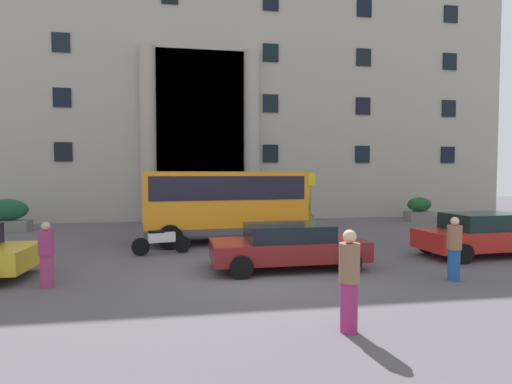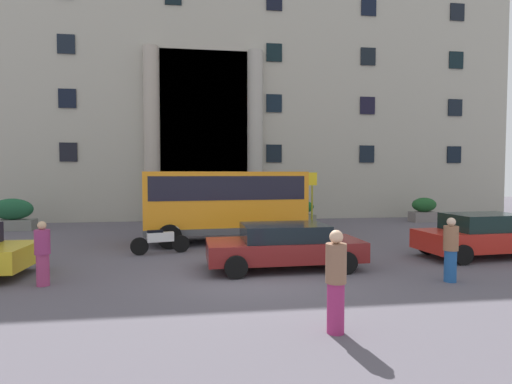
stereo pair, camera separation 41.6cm
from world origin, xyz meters
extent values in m
cube|color=#544F58|center=(0.00, 0.00, -0.06)|extent=(80.00, 64.00, 0.12)
cube|color=#A29D8E|center=(0.00, 17.50, 8.94)|extent=(36.20, 9.00, 17.89)
cube|color=black|center=(-1.20, 13.06, 4.93)|extent=(5.02, 0.12, 9.86)
cylinder|color=#A79B8C|center=(-4.15, 12.75, 4.93)|extent=(0.88, 0.88, 9.86)
cylinder|color=#A29D93|center=(1.75, 12.75, 4.93)|extent=(0.88, 0.88, 9.86)
cube|color=black|center=(-8.69, 12.96, 3.94)|extent=(0.93, 0.08, 1.05)
cube|color=black|center=(2.90, 12.96, 3.94)|extent=(0.93, 0.08, 1.05)
cube|color=black|center=(8.69, 12.96, 3.94)|extent=(0.93, 0.08, 1.05)
cube|color=black|center=(14.48, 12.96, 3.94)|extent=(0.93, 0.08, 1.05)
cube|color=black|center=(-8.69, 12.96, 6.89)|extent=(0.93, 0.08, 1.05)
cube|color=black|center=(2.90, 12.96, 6.89)|extent=(0.93, 0.08, 1.05)
cube|color=black|center=(8.69, 12.96, 6.89)|extent=(0.93, 0.08, 1.05)
cube|color=black|center=(14.48, 12.96, 6.89)|extent=(0.93, 0.08, 1.05)
cube|color=black|center=(-8.69, 12.96, 9.84)|extent=(0.93, 0.08, 1.05)
cube|color=black|center=(2.90, 12.96, 9.84)|extent=(0.93, 0.08, 1.05)
cube|color=black|center=(8.69, 12.96, 9.84)|extent=(0.93, 0.08, 1.05)
cube|color=black|center=(14.48, 12.96, 9.84)|extent=(0.93, 0.08, 1.05)
cube|color=black|center=(2.90, 12.96, 12.79)|extent=(0.93, 0.08, 1.05)
cube|color=black|center=(8.69, 12.96, 12.79)|extent=(0.93, 0.08, 1.05)
cube|color=black|center=(14.48, 12.96, 12.79)|extent=(0.93, 0.08, 1.05)
cube|color=orange|center=(-0.47, 5.50, 1.64)|extent=(6.46, 2.74, 2.38)
cube|color=black|center=(-0.47, 5.50, 2.20)|extent=(6.09, 2.74, 0.91)
cube|color=black|center=(2.61, 5.76, 2.01)|extent=(0.22, 1.86, 1.13)
cube|color=#494A4E|center=(-0.47, 5.50, 0.57)|extent=(6.47, 2.78, 0.24)
cylinder|color=black|center=(1.64, 6.79, 0.45)|extent=(0.92, 0.35, 0.90)
cylinder|color=black|center=(1.82, 4.58, 0.45)|extent=(0.92, 0.35, 0.90)
cylinder|color=black|center=(-2.76, 6.42, 0.45)|extent=(0.92, 0.35, 0.90)
cylinder|color=black|center=(-2.57, 4.21, 0.45)|extent=(0.92, 0.35, 0.90)
cylinder|color=#979A1A|center=(3.73, 7.61, 1.37)|extent=(0.08, 0.08, 2.75)
cube|color=yellow|center=(3.73, 7.58, 2.50)|extent=(0.44, 0.03, 0.60)
cube|color=slate|center=(-10.49, 10.18, 0.26)|extent=(2.03, 0.83, 0.51)
ellipsoid|color=#1B4F30|center=(-10.49, 10.18, 1.03)|extent=(1.95, 0.75, 1.03)
cube|color=slate|center=(3.64, 10.33, 0.27)|extent=(1.99, 0.85, 0.55)
ellipsoid|color=#175528|center=(3.64, 10.33, 0.96)|extent=(1.91, 0.76, 0.83)
cube|color=slate|center=(11.21, 10.74, 0.28)|extent=(1.51, 0.89, 0.56)
ellipsoid|color=#1C4D22|center=(11.21, 10.74, 0.97)|extent=(1.45, 0.80, 0.81)
cube|color=red|center=(7.76, 1.33, 0.58)|extent=(4.39, 2.04, 0.63)
cube|color=black|center=(7.76, 1.33, 1.17)|extent=(2.42, 1.68, 0.54)
cylinder|color=black|center=(9.14, 2.30, 0.31)|extent=(0.63, 0.25, 0.62)
cylinder|color=black|center=(6.24, 2.07, 0.31)|extent=(0.63, 0.25, 0.62)
cylinder|color=black|center=(6.38, 0.37, 0.31)|extent=(0.63, 0.25, 0.62)
cylinder|color=black|center=(-6.66, 1.61, 0.31)|extent=(0.62, 0.21, 0.62)
cube|color=maroon|center=(0.96, 0.67, 0.55)|extent=(4.51, 1.96, 0.56)
cube|color=black|center=(0.96, 0.67, 1.06)|extent=(2.45, 1.68, 0.46)
cylinder|color=black|center=(2.44, 1.63, 0.31)|extent=(0.63, 0.22, 0.62)
cylinder|color=black|center=(2.50, -0.19, 0.31)|extent=(0.63, 0.22, 0.62)
cylinder|color=black|center=(-0.59, 1.54, 0.31)|extent=(0.63, 0.22, 0.62)
cylinder|color=black|center=(-0.53, -0.28, 0.31)|extent=(0.63, 0.22, 0.62)
cylinder|color=black|center=(-2.13, 3.51, 0.30)|extent=(0.61, 0.23, 0.60)
cylinder|color=black|center=(-3.50, 3.20, 0.30)|extent=(0.61, 0.25, 0.60)
cube|color=silver|center=(-2.81, 3.35, 0.58)|extent=(0.93, 0.43, 0.32)
cube|color=black|center=(-2.99, 3.31, 0.76)|extent=(0.55, 0.31, 0.12)
cylinder|color=#A5A5A8|center=(-2.24, 3.49, 0.88)|extent=(0.15, 0.54, 0.03)
cylinder|color=#A03766|center=(-5.30, -0.29, 0.39)|extent=(0.30, 0.30, 0.78)
cylinder|color=#943066|center=(-5.30, -0.29, 1.08)|extent=(0.36, 0.36, 0.60)
sphere|color=tan|center=(-5.30, -0.29, 1.49)|extent=(0.21, 0.21, 0.21)
cylinder|color=#1F5193|center=(4.85, -1.32, 0.40)|extent=(0.30, 0.30, 0.81)
cylinder|color=#8E6143|center=(4.85, -1.32, 1.12)|extent=(0.36, 0.36, 0.62)
sphere|color=beige|center=(4.85, -1.32, 1.54)|extent=(0.22, 0.22, 0.22)
cylinder|color=#9E2861|center=(0.86, -4.11, 0.44)|extent=(0.30, 0.30, 0.88)
cylinder|color=#855D46|center=(0.86, -4.11, 1.22)|extent=(0.36, 0.36, 0.68)
sphere|color=#E2B28C|center=(0.86, -4.11, 1.68)|extent=(0.24, 0.24, 0.24)
camera|label=1|loc=(-1.86, -10.69, 2.77)|focal=28.40mm
camera|label=2|loc=(-1.45, -10.75, 2.77)|focal=28.40mm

